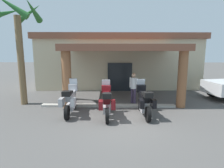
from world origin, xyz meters
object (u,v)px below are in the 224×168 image
motorcycle_silver (70,100)px  palm_tree_roadside (18,28)px  motorcycle_maroon (107,102)px  motorcycle_black (144,101)px  motel_building (118,60)px  pedestrian (133,86)px

motorcycle_silver → palm_tree_roadside: palm_tree_roadside is taller
motorcycle_maroon → motorcycle_black: bearing=-87.5°
motel_building → motorcycle_silver: size_ratio=5.98×
pedestrian → palm_tree_roadside: size_ratio=0.30×
motorcycle_maroon → motorcycle_black: (1.74, 0.21, 0.00)m
motorcycle_maroon → motorcycle_black: 1.75m
motorcycle_silver → pedestrian: 3.75m
pedestrian → palm_tree_roadside: bearing=-49.2°
motorcycle_black → pedestrian: pedestrian is taller
motel_building → motorcycle_black: 8.39m
motorcycle_black → palm_tree_roadside: 7.63m
motel_building → pedestrian: motel_building is taller
motorcycle_black → palm_tree_roadside: palm_tree_roadside is taller
motorcycle_silver → motorcycle_black: 3.47m
palm_tree_roadside → motorcycle_black: bearing=-15.7°
motel_building → motorcycle_black: (1.11, -8.18, -1.49)m
motel_building → motorcycle_black: motel_building is taller
motorcycle_maroon → palm_tree_roadside: palm_tree_roadside is taller
motel_building → motorcycle_silver: (-2.36, -8.03, -1.49)m
motel_building → pedestrian: size_ratio=7.61×
motorcycle_maroon → palm_tree_roadside: bearing=62.7°
motel_building → motorcycle_maroon: 8.54m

